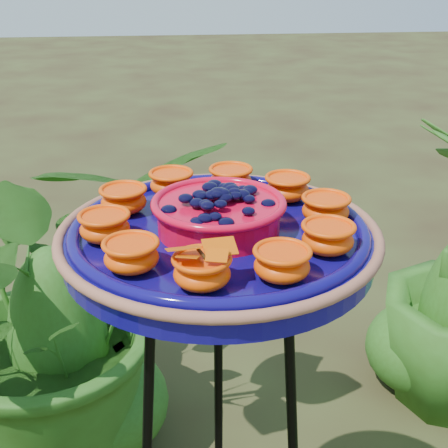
{
  "coord_description": "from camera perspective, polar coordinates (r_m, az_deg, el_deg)",
  "views": [
    {
      "loc": [
        -0.2,
        -1.02,
        1.44
      ],
      "look_at": [
        -0.11,
        -0.15,
        1.05
      ],
      "focal_mm": 50.0,
      "sensor_mm": 36.0,
      "label": 1
    }
  ],
  "objects": [
    {
      "name": "tripod_stand",
      "position": [
        1.24,
        -0.41,
        -19.01
      ],
      "size": [
        0.38,
        0.4,
        0.98
      ],
      "rotation": [
        0.0,
        0.0,
        -0.08
      ],
      "color": "black",
      "rests_on": "ground"
    },
    {
      "name": "shrub_back_left",
      "position": [
        1.84,
        -15.27,
        -6.94
      ],
      "size": [
        1.17,
        1.11,
        1.03
      ],
      "primitive_type": "imported",
      "rotation": [
        0.0,
        0.0,
        0.42
      ],
      "color": "#295416",
      "rests_on": "ground"
    },
    {
      "name": "feeder_dish",
      "position": [
        0.99,
        -0.48,
        -0.72
      ],
      "size": [
        0.53,
        0.53,
        0.12
      ],
      "rotation": [
        0.0,
        0.0,
        -0.08
      ],
      "color": "#0D075B",
      "rests_on": "tripod_stand"
    }
  ]
}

